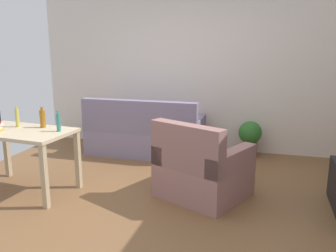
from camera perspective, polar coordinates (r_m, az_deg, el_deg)
name	(u,v)px	position (r m, az deg, el deg)	size (l,w,h in m)	color
ground_plane	(148,198)	(4.33, -3.12, -11.24)	(5.20, 4.40, 0.02)	brown
wall_rear	(190,68)	(6.08, 3.44, 9.09)	(5.20, 0.10, 2.70)	silver
couch	(145,135)	(5.82, -3.70, -1.50)	(1.82, 0.84, 0.92)	gray
desk	(21,139)	(4.62, -22.18, -1.93)	(1.26, 0.80, 0.76)	#C6B28E
potted_plant	(250,136)	(5.82, 12.84, -1.59)	(0.36, 0.36, 0.57)	brown
armchair	(201,171)	(4.23, 5.23, -7.04)	(1.17, 1.14, 0.92)	#996B66
bottle_squat	(17,118)	(4.77, -22.74, 1.23)	(0.05, 0.05, 0.26)	#BCB24C
bottle_amber	(43,118)	(4.62, -19.22, 1.13)	(0.07, 0.07, 0.25)	#9E6019
bottle_tall	(58,122)	(4.36, -16.94, 0.56)	(0.05, 0.05, 0.25)	teal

